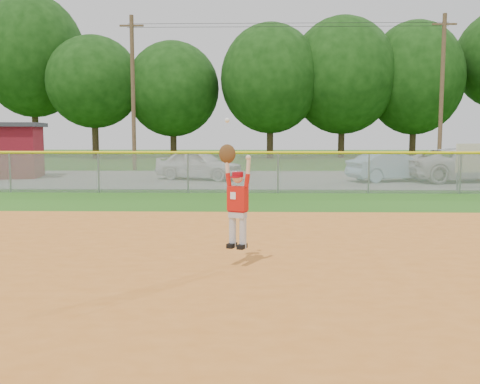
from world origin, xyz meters
name	(u,v)px	position (x,y,z in m)	size (l,w,h in m)	color
ground	(302,254)	(0.00, 0.00, 0.00)	(120.00, 120.00, 0.00)	#235613
clay_infield	(324,306)	(0.00, -3.00, 0.02)	(24.00, 16.00, 0.04)	#C46A23
parking_strip	(272,179)	(0.00, 16.00, 0.01)	(44.00, 10.00, 0.03)	slate
car_white_a	(199,165)	(-3.46, 15.38, 0.73)	(1.66, 4.13, 1.41)	white
car_blue	(392,167)	(5.37, 14.68, 0.69)	(1.41, 4.03, 1.33)	#8FB9D5
car_white_b	(463,165)	(8.58, 14.73, 0.78)	(2.48, 5.39, 1.50)	silver
utility_shed	(5,150)	(-13.08, 16.21, 1.38)	(4.06, 3.41, 2.71)	maroon
sponsor_sign	(476,159)	(7.83, 11.53, 1.19)	(1.87, 0.90, 1.81)	gray
outfield_fence	(278,169)	(0.00, 10.00, 0.88)	(40.06, 0.10, 1.55)	gray
power_lines	(286,90)	(1.00, 22.00, 4.68)	(19.40, 0.24, 9.00)	#4C3823
tree_line	(275,72)	(0.96, 37.90, 7.53)	(62.37, 13.00, 14.43)	#422D1C
ballplayer	(236,197)	(-1.19, -1.01, 1.18)	(0.55, 0.37, 2.13)	silver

